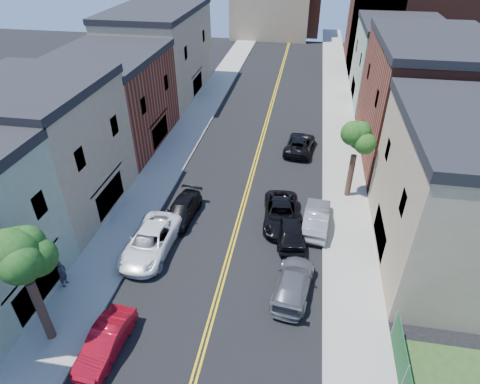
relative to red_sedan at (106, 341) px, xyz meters
The scene contains 25 objects.
sidewalk_left 26.38m from the red_sedan, 96.92° to the left, with size 3.20×100.00×0.15m, color gray.
sidewalk_right 29.07m from the red_sedan, 64.27° to the left, with size 3.20×100.00×0.15m, color gray.
curb_left 26.23m from the red_sedan, 93.13° to the left, with size 0.30×100.00×0.15m, color gray.
curb_right 28.36m from the red_sedan, 67.45° to the left, with size 0.30×100.00×0.15m, color gray.
bldg_left_tan_near 15.02m from the red_sedan, 129.69° to the left, with size 9.00×10.00×9.00m, color #998466.
bldg_left_brick 24.27m from the red_sedan, 112.70° to the left, with size 9.00×12.00×8.00m, color brown.
bldg_left_tan_far 37.57m from the red_sedan, 104.38° to the left, with size 9.00×16.00×9.50m, color #998466.
bldg_right_tan 21.65m from the red_sedan, 28.54° to the left, with size 9.00×12.00×9.00m, color #998466.
bldg_right_brick 30.88m from the red_sedan, 52.26° to the left, with size 9.00×14.00×10.00m, color brown.
bldg_right_palegrn 42.67m from the red_sedan, 63.88° to the left, with size 9.00×12.00×8.50m, color gray.
church 57.64m from the red_sedan, 68.43° to the left, with size 16.20×14.20×22.60m.
backdrop_left 68.39m from the red_sedan, 89.39° to the left, with size 14.00×8.00×12.00m, color #998466.
backdrop_center 72.47m from the red_sedan, 86.26° to the left, with size 10.00×8.00×10.00m, color brown.
tree_left_mid 6.68m from the red_sedan, behind, with size 5.20×5.20×9.29m.
tree_right_far 21.15m from the red_sedan, 52.02° to the left, with size 4.40×4.40×8.03m.
red_sedan is the anchor object (origin of this frame).
white_pickup 7.46m from the red_sedan, 93.23° to the left, with size 2.70×5.86×1.63m, color white.
grey_car_left 7.43m from the red_sedan, 94.66° to the left, with size 1.94×4.83×1.65m, color #53555A.
black_car_left 11.23m from the red_sedan, 87.17° to the left, with size 1.94×4.77×1.39m, color black.
grey_car_right 10.54m from the red_sedan, 31.38° to the left, with size 2.01×4.93×1.43m, color #57595E.
black_car_right 13.36m from the red_sedan, 50.36° to the left, with size 1.88×4.66×1.59m, color black.
silver_car_right 15.63m from the red_sedan, 49.17° to the left, with size 1.68×4.81×1.58m, color #95979C.
dark_car_right_far 24.76m from the red_sedan, 69.87° to the left, with size 2.38×5.17×1.44m, color black.
black_suv_lane 14.27m from the red_sedan, 57.24° to the left, with size 2.47×5.35×1.49m, color black.
pedestrian_left 5.67m from the red_sedan, 140.24° to the left, with size 0.67×0.44×1.84m, color #27272F.
Camera 1 is at (3.98, 2.76, 18.03)m, focal length 29.97 mm.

